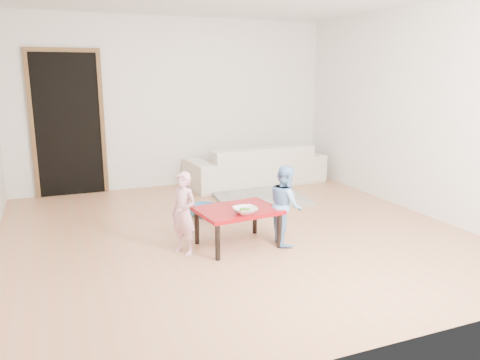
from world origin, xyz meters
TOP-DOWN VIEW (x-y plane):
  - floor at (0.00, 0.00)m, footprint 5.00×5.00m
  - back_wall at (0.00, 2.50)m, footprint 5.00×0.02m
  - right_wall at (2.50, 0.00)m, footprint 0.02×5.00m
  - doorway at (-1.60, 2.48)m, footprint 1.02×0.08m
  - sofa at (1.18, 2.05)m, footprint 2.25×0.99m
  - cushion at (0.90, 1.91)m, footprint 0.54×0.51m
  - red_table at (-0.11, -0.42)m, footprint 0.87×0.69m
  - bowl at (-0.10, -0.59)m, footprint 0.24×0.24m
  - broccoli at (-0.10, -0.59)m, footprint 0.12×0.12m
  - child_pink at (-0.68, -0.40)m, footprint 0.33×0.36m
  - child_blue at (0.38, -0.53)m, footprint 0.39×0.46m
  - basin at (-0.13, 0.71)m, footprint 0.42×0.42m
  - blanket at (0.85, 1.11)m, footprint 1.32×1.14m

SIDE VIEW (x-z plane):
  - floor at x=0.00m, z-range -0.01..0.01m
  - blanket at x=0.85m, z-range 0.00..0.06m
  - basin at x=-0.13m, z-range 0.00..0.13m
  - red_table at x=-0.11m, z-range 0.00..0.40m
  - sofa at x=1.18m, z-range 0.00..0.64m
  - child_pink at x=-0.68m, z-range 0.00..0.83m
  - child_blue at x=0.38m, z-range 0.00..0.84m
  - broccoli at x=-0.10m, z-range 0.40..0.46m
  - bowl at x=-0.10m, z-range 0.40..0.46m
  - cushion at x=0.90m, z-range 0.42..0.55m
  - doorway at x=-1.60m, z-range -0.03..2.08m
  - back_wall at x=0.00m, z-range 0.00..2.60m
  - right_wall at x=2.50m, z-range 0.00..2.60m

